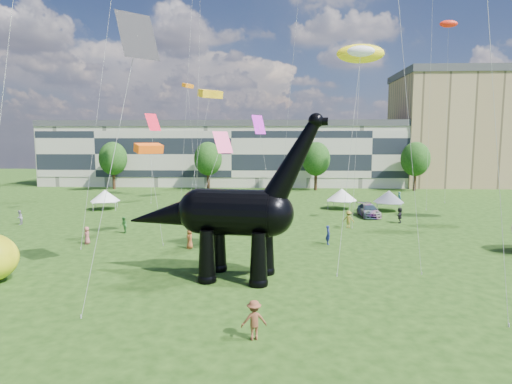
{
  "coord_description": "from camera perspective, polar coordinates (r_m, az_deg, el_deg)",
  "views": [
    {
      "loc": [
        0.69,
        -26.13,
        9.1
      ],
      "look_at": [
        -0.93,
        8.0,
        5.0
      ],
      "focal_mm": 30.0,
      "sensor_mm": 36.0,
      "label": 1
    }
  ],
  "objects": [
    {
      "name": "tree_far_right",
      "position": [
        83.13,
        20.51,
        4.47
      ],
      "size": [
        5.2,
        5.2,
        9.44
      ],
      "color": "#382314",
      "rests_on": "ground"
    },
    {
      "name": "gazebo_left",
      "position": [
        60.25,
        -19.48,
        -0.47
      ],
      "size": [
        4.67,
        4.67,
        2.63
      ],
      "rotation": [
        0.0,
        0.0,
        0.28
      ],
      "color": "white",
      "rests_on": "ground"
    },
    {
      "name": "kites",
      "position": [
        51.48,
        27.38,
        17.56
      ],
      "size": [
        59.72,
        53.21,
        30.89
      ],
      "color": "red",
      "rests_on": "ground"
    },
    {
      "name": "car_silver",
      "position": [
        54.13,
        -9.54,
        -2.09
      ],
      "size": [
        2.14,
        4.7,
        1.56
      ],
      "primitive_type": "imported",
      "rotation": [
        0.0,
        0.0,
        0.06
      ],
      "color": "#B6B5BA",
      "rests_on": "ground"
    },
    {
      "name": "gazebo_far",
      "position": [
        58.19,
        17.28,
        -0.59
      ],
      "size": [
        4.52,
        4.52,
        2.69
      ],
      "rotation": [
        0.0,
        0.0,
        -0.19
      ],
      "color": "silver",
      "rests_on": "ground"
    },
    {
      "name": "ground",
      "position": [
        27.68,
        1.16,
        -12.35
      ],
      "size": [
        220.0,
        220.0,
        0.0
      ],
      "primitive_type": "plane",
      "color": "#16330C",
      "rests_on": "ground"
    },
    {
      "name": "tree_far_left",
      "position": [
        84.92,
        -18.53,
        4.59
      ],
      "size": [
        5.2,
        5.2,
        9.44
      ],
      "color": "#382314",
      "rests_on": "ground"
    },
    {
      "name": "visitors",
      "position": [
        41.13,
        1.54,
        -4.7
      ],
      "size": [
        46.25,
        43.44,
        1.89
      ],
      "color": "navy",
      "rests_on": "ground"
    },
    {
      "name": "car_dark",
      "position": [
        53.37,
        14.78,
        -2.4
      ],
      "size": [
        2.29,
        5.17,
        1.48
      ],
      "primitive_type": "imported",
      "rotation": [
        0.0,
        0.0,
        0.04
      ],
      "color": "#595960",
      "rests_on": "ground"
    },
    {
      "name": "terrace_row",
      "position": [
        88.61,
        -2.92,
        4.83
      ],
      "size": [
        78.0,
        11.0,
        12.0
      ],
      "primitive_type": "cube",
      "color": "beige",
      "rests_on": "ground"
    },
    {
      "name": "apartment_block",
      "position": [
        99.26,
        26.27,
        7.24
      ],
      "size": [
        28.0,
        18.0,
        22.0
      ],
      "primitive_type": "cube",
      "color": "tan",
      "rests_on": "ground"
    },
    {
      "name": "car_grey",
      "position": [
        51.89,
        -7.83,
        -2.54
      ],
      "size": [
        4.42,
        2.01,
        1.41
      ],
      "primitive_type": "imported",
      "rotation": [
        0.0,
        0.0,
        1.45
      ],
      "color": "slate",
      "rests_on": "ground"
    },
    {
      "name": "gazebo_near",
      "position": [
        58.33,
        11.37,
        -0.35
      ],
      "size": [
        5.17,
        5.17,
        2.75
      ],
      "rotation": [
        0.0,
        0.0,
        -0.4
      ],
      "color": "white",
      "rests_on": "ground"
    },
    {
      "name": "tree_mid_left",
      "position": [
        80.19,
        -6.41,
        4.79
      ],
      "size": [
        5.2,
        5.2,
        9.44
      ],
      "color": "#382314",
      "rests_on": "ground"
    },
    {
      "name": "tree_mid_right",
      "position": [
        79.51,
        8.02,
        4.75
      ],
      "size": [
        5.2,
        5.2,
        9.44
      ],
      "color": "#382314",
      "rests_on": "ground"
    },
    {
      "name": "dinosaur_sculpture",
      "position": [
        28.31,
        -3.72,
        -3.05
      ],
      "size": [
        13.8,
        4.68,
        11.23
      ],
      "rotation": [
        0.0,
        0.0,
        -0.17
      ],
      "color": "black",
      "rests_on": "ground"
    },
    {
      "name": "car_white",
      "position": [
        51.84,
        -2.06,
        -2.53
      ],
      "size": [
        5.18,
        3.29,
        1.33
      ],
      "primitive_type": "imported",
      "rotation": [
        0.0,
        0.0,
        1.81
      ],
      "color": "silver",
      "rests_on": "ground"
    }
  ]
}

